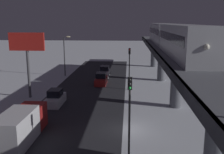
# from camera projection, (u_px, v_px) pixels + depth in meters

# --- Properties ---
(ground_plane) EXTENTS (240.00, 240.00, 0.00)m
(ground_plane) POSITION_uv_depth(u_px,v_px,m) (124.00, 130.00, 25.37)
(ground_plane) COLOR silver
(avenue_asphalt) EXTENTS (11.00, 88.44, 0.01)m
(avenue_asphalt) POSITION_uv_depth(u_px,v_px,m) (67.00, 128.00, 25.73)
(avenue_asphalt) COLOR #28282D
(avenue_asphalt) RESTS_ON ground_plane
(elevated_railway) EXTENTS (5.00, 88.44, 6.59)m
(elevated_railway) POSITION_uv_depth(u_px,v_px,m) (191.00, 73.00, 23.80)
(elevated_railway) COLOR slate
(elevated_railway) RESTS_ON ground_plane
(subway_train) EXTENTS (2.94, 36.87, 3.40)m
(subway_train) POSITION_uv_depth(u_px,v_px,m) (170.00, 35.00, 37.40)
(subway_train) COLOR #B7BABF
(subway_train) RESTS_ON elevated_railway
(sedan_white) EXTENTS (1.91, 4.51, 1.97)m
(sedan_white) POSITION_uv_depth(u_px,v_px,m) (105.00, 72.00, 50.13)
(sedan_white) COLOR silver
(sedan_white) RESTS_ON ground_plane
(sedan_red) EXTENTS (1.80, 4.40, 1.97)m
(sedan_red) POSITION_uv_depth(u_px,v_px,m) (101.00, 79.00, 43.66)
(sedan_red) COLOR #A51E1E
(sedan_red) RESTS_ON ground_plane
(sedan_white_2) EXTENTS (1.80, 4.13, 1.97)m
(sedan_white_2) POSITION_uv_depth(u_px,v_px,m) (55.00, 98.00, 32.87)
(sedan_white_2) COLOR silver
(sedan_white_2) RESTS_ON ground_plane
(box_truck) EXTENTS (2.40, 7.40, 2.80)m
(box_truck) POSITION_uv_depth(u_px,v_px,m) (21.00, 126.00, 22.88)
(box_truck) COLOR #A51E1E
(box_truck) RESTS_ON ground_plane
(traffic_light_near) EXTENTS (0.32, 0.44, 6.40)m
(traffic_light_near) POSITION_uv_depth(u_px,v_px,m) (130.00, 107.00, 19.09)
(traffic_light_near) COLOR #2D2D2D
(traffic_light_near) RESTS_ON ground_plane
(traffic_light_mid) EXTENTS (0.32, 0.44, 6.40)m
(traffic_light_mid) POSITION_uv_depth(u_px,v_px,m) (129.00, 63.00, 39.50)
(traffic_light_mid) COLOR #2D2D2D
(traffic_light_mid) RESTS_ON ground_plane
(commercial_billboard) EXTENTS (4.80, 0.36, 8.90)m
(commercial_billboard) POSITION_uv_depth(u_px,v_px,m) (27.00, 48.00, 34.79)
(commercial_billboard) COLOR #4C4C51
(commercial_billboard) RESTS_ON ground_plane
(street_lamp_far) EXTENTS (1.35, 0.44, 7.65)m
(street_lamp_far) POSITION_uv_depth(u_px,v_px,m) (65.00, 51.00, 49.51)
(street_lamp_far) COLOR #38383D
(street_lamp_far) RESTS_ON ground_plane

